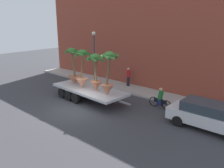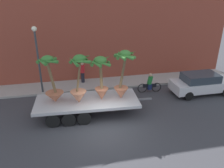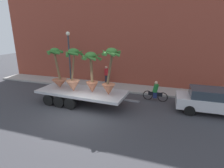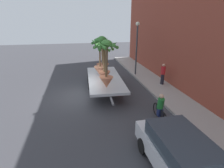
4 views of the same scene
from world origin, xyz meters
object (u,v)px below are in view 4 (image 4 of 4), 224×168
flatbed_trailer (104,79)px  potted_palm_middle (100,60)px  potted_palm_rear (104,63)px  cyclist (160,108)px  parked_car (183,158)px  pedestrian_near_gate (163,74)px  street_lamp (137,42)px  potted_palm_extra (102,58)px  potted_palm_front (107,66)px

flatbed_trailer → potted_palm_middle: size_ratio=2.47×
potted_palm_rear → flatbed_trailer: bearing=171.7°
cyclist → parked_car: bearing=-15.2°
parked_car → pedestrian_near_gate: 9.18m
cyclist → flatbed_trailer: bearing=-156.9°
parked_car → street_lamp: street_lamp is taller
cyclist → pedestrian_near_gate: pedestrian_near_gate is taller
potted_palm_extra → street_lamp: 3.70m
potted_palm_extra → parked_car: size_ratio=0.63×
potted_palm_extra → street_lamp: bearing=107.1°
flatbed_trailer → potted_palm_middle: bearing=-124.4°
flatbed_trailer → potted_palm_front: 2.95m
pedestrian_near_gate → street_lamp: 4.00m
flatbed_trailer → street_lamp: bearing=128.0°
potted_palm_middle → pedestrian_near_gate: potted_palm_middle is taller
cyclist → street_lamp: bearing=170.7°
cyclist → pedestrian_near_gate: size_ratio=1.08×
potted_palm_middle → cyclist: size_ratio=1.61×
potted_palm_middle → potted_palm_front: potted_palm_front is taller
potted_palm_rear → street_lamp: 5.42m
parked_car → street_lamp: (-11.57, 2.29, 2.40)m
flatbed_trailer → potted_palm_extra: 2.17m
pedestrian_near_gate → potted_palm_extra: bearing=-114.1°
potted_palm_middle → cyclist: (5.36, 2.48, -1.59)m
potted_palm_front → potted_palm_extra: potted_palm_front is taller
potted_palm_middle → potted_palm_rear: bearing=4.5°
potted_palm_rear → pedestrian_near_gate: potted_palm_rear is taller
potted_palm_rear → cyclist: size_ratio=1.50×
potted_palm_rear → cyclist: 4.98m
potted_palm_extra → pedestrian_near_gate: potted_palm_extra is taller
potted_palm_middle → parked_car: size_ratio=0.65×
potted_palm_rear → potted_palm_middle: size_ratio=0.93×
flatbed_trailer → potted_palm_extra: bearing=175.3°
pedestrian_near_gate → potted_palm_rear: bearing=-81.1°
potted_palm_extra → pedestrian_near_gate: 5.17m
pedestrian_near_gate → street_lamp: size_ratio=0.35×
cyclist → street_lamp: street_lamp is taller
potted_palm_middle → parked_car: 9.25m
flatbed_trailer → potted_palm_extra: size_ratio=2.53×
potted_palm_middle → street_lamp: street_lamp is taller
flatbed_trailer → potted_palm_rear: 1.95m
pedestrian_near_gate → parked_car: bearing=-22.7°
potted_palm_rear → potted_palm_middle: 1.32m
potted_palm_middle → pedestrian_near_gate: size_ratio=1.74×
potted_palm_front → pedestrian_near_gate: bearing=112.6°
parked_car → potted_palm_rear: bearing=-169.8°
potted_palm_extra → street_lamp: size_ratio=0.60×
potted_palm_front → cyclist: bearing=41.5°
potted_palm_rear → potted_palm_front: potted_palm_front is taller
potted_palm_front → cyclist: 4.07m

